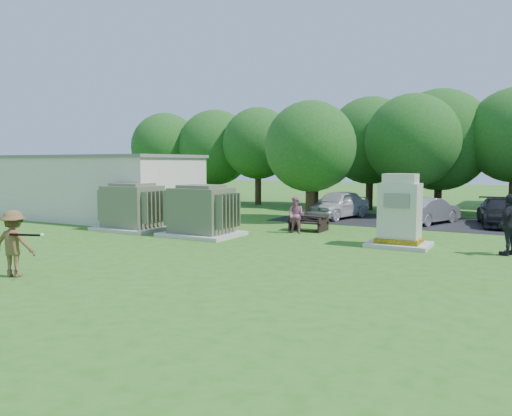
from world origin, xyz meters
The scene contains 16 objects.
ground centered at (0.00, 0.00, 0.00)m, with size 120.00×120.00×0.00m, color #2D6619.
service_building centered at (-11.00, 7.00, 1.60)m, with size 10.00×5.00×3.20m, color beige.
service_building_roof centered at (-11.00, 7.00, 3.27)m, with size 10.20×5.20×0.15m, color slate.
parking_strip centered at (7.00, 13.50, 0.01)m, with size 20.00×6.00×0.01m, color #232326.
transformer_left centered at (-6.50, 4.50, 0.97)m, with size 3.00×2.40×2.07m.
transformer_right centered at (-2.80, 4.50, 0.97)m, with size 3.00×2.40×2.07m.
generator_cabinet centered at (4.84, 5.75, 1.13)m, with size 2.12×1.74×2.58m.
picnic_table centered at (0.41, 8.03, 0.42)m, with size 1.56×1.17×0.67m.
batter centered at (-2.89, -3.84, 0.87)m, with size 1.13×0.65×1.75m, color brown.
person_at_picnic centered at (0.26, 7.02, 0.77)m, with size 0.75×0.58×1.54m, color #BF6589.
person_walking_right centered at (8.32, 5.76, 0.99)m, with size 1.16×0.48×1.98m, color black.
car_white centered at (-0.15, 13.26, 0.75)m, with size 1.76×4.37×1.49m, color silver.
car_silver_a centered at (4.55, 13.17, 0.64)m, with size 1.35×3.86×1.27m, color #AFAFB4.
car_dark centered at (7.67, 13.83, 0.65)m, with size 1.81×4.46×1.29m, color black.
batting_equipment centered at (-2.29, -3.92, 1.16)m, with size 1.20×0.34×0.13m.
tree_row centered at (1.75, 18.50, 4.15)m, with size 41.30×13.30×7.30m.
Camera 1 is at (8.85, -12.03, 2.99)m, focal length 35.00 mm.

